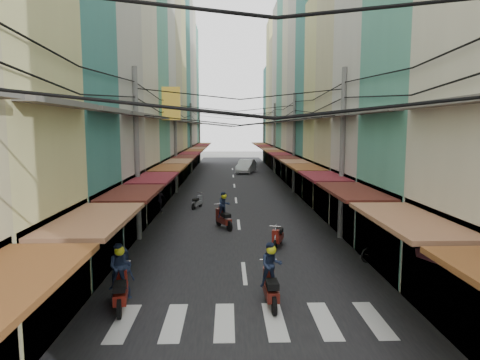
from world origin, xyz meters
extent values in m
plane|color=slate|center=(0.00, 0.00, 0.00)|extent=(160.00, 160.00, 0.00)
cube|color=black|center=(0.00, 20.00, 0.01)|extent=(10.00, 80.00, 0.02)
cube|color=slate|center=(-6.50, 20.00, 0.03)|extent=(3.00, 80.00, 0.06)
cube|color=slate|center=(6.50, 20.00, 0.03)|extent=(3.00, 80.00, 0.06)
cube|color=silver|center=(-3.50, -6.00, 0.03)|extent=(0.55, 2.40, 0.01)
cube|color=silver|center=(-2.10, -6.00, 0.03)|extent=(0.55, 2.40, 0.01)
cube|color=silver|center=(-0.70, -6.00, 0.03)|extent=(0.55, 2.40, 0.01)
cube|color=silver|center=(0.70, -6.00, 0.03)|extent=(0.55, 2.40, 0.01)
cube|color=silver|center=(2.10, -6.00, 0.03)|extent=(0.55, 2.40, 0.01)
cube|color=silver|center=(3.50, -6.00, 0.03)|extent=(0.55, 2.40, 0.01)
cube|color=black|center=(-5.60, -6.27, 1.60)|extent=(1.20, 4.52, 3.20)
cube|color=#916042|center=(-4.10, -6.27, 3.00)|extent=(1.80, 4.33, 0.12)
cube|color=#595651|center=(-4.75, -6.27, 6.00)|extent=(0.50, 4.23, 0.15)
cube|color=#397E77|center=(-8.00, -1.76, 9.62)|extent=(6.00, 4.30, 19.25)
cube|color=black|center=(-5.60, -1.76, 1.60)|extent=(1.20, 4.13, 3.20)
cube|color=#511F17|center=(-4.10, -1.76, 3.00)|extent=(1.80, 3.96, 0.12)
cube|color=#595651|center=(-4.75, -1.76, 6.00)|extent=(0.50, 3.87, 0.15)
cube|color=#B6B2A6|center=(-8.00, 2.96, 10.47)|extent=(6.00, 5.14, 20.93)
cube|color=black|center=(-5.60, 2.96, 1.60)|extent=(1.20, 4.94, 3.20)
cube|color=maroon|center=(-4.10, 2.96, 3.00)|extent=(1.80, 4.73, 0.12)
cube|color=#595651|center=(-4.75, 2.96, 6.00)|extent=(0.50, 4.63, 0.15)
cube|color=beige|center=(-8.00, 8.00, 8.72)|extent=(6.00, 4.95, 17.43)
cube|color=black|center=(-5.60, 8.00, 1.60)|extent=(1.20, 4.75, 3.20)
cube|color=brown|center=(-4.10, 8.00, 3.00)|extent=(1.80, 4.56, 0.12)
cube|color=#595651|center=(-4.75, 8.00, 6.00)|extent=(0.50, 4.46, 0.15)
cube|color=#53A089|center=(-8.00, 12.98, 8.16)|extent=(6.00, 4.99, 16.32)
cube|color=black|center=(-5.60, 12.98, 1.60)|extent=(1.20, 4.80, 3.20)
cube|color=#916042|center=(-4.10, 12.98, 3.00)|extent=(1.80, 4.60, 0.12)
cube|color=#595651|center=(-4.75, 12.98, 6.00)|extent=(0.50, 4.50, 0.15)
cube|color=beige|center=(-8.00, 17.80, 11.44)|extent=(6.00, 4.65, 22.87)
cube|color=black|center=(-5.60, 17.80, 1.60)|extent=(1.20, 4.46, 3.20)
cube|color=#511F17|center=(-4.10, 17.80, 3.00)|extent=(1.80, 4.27, 0.12)
cube|color=#595651|center=(-4.75, 17.80, 6.00)|extent=(0.50, 4.18, 0.15)
cube|color=#BFB587|center=(-8.00, 22.57, 10.29)|extent=(6.00, 4.89, 20.58)
cube|color=black|center=(-5.60, 22.57, 1.60)|extent=(1.20, 4.70, 3.20)
cube|color=maroon|center=(-4.10, 22.57, 3.00)|extent=(1.80, 4.50, 0.12)
cube|color=#595651|center=(-4.75, 22.57, 6.00)|extent=(0.50, 4.40, 0.15)
cube|color=#D0CA82|center=(-8.00, 27.27, 9.22)|extent=(6.00, 4.52, 18.44)
cube|color=black|center=(-5.60, 27.27, 1.60)|extent=(1.20, 4.34, 3.20)
cube|color=brown|center=(-4.10, 27.27, 3.00)|extent=(1.80, 4.16, 0.12)
cube|color=#595651|center=(-4.75, 27.27, 6.00)|extent=(0.50, 4.07, 0.15)
cube|color=#397E77|center=(-8.00, 32.13, 10.31)|extent=(6.00, 5.20, 20.63)
cube|color=black|center=(-5.60, 32.13, 1.60)|extent=(1.20, 4.99, 3.20)
cube|color=#916042|center=(-4.10, 32.13, 3.00)|extent=(1.80, 4.78, 0.12)
cube|color=#595651|center=(-4.75, 32.13, 6.00)|extent=(0.50, 4.68, 0.15)
cube|color=#B6B2A6|center=(-8.00, 37.20, 11.85)|extent=(6.00, 4.94, 23.70)
cube|color=black|center=(-5.60, 37.20, 1.60)|extent=(1.20, 4.74, 3.20)
cube|color=#511F17|center=(-4.10, 37.20, 3.00)|extent=(1.80, 4.55, 0.12)
cube|color=#595651|center=(-4.75, 37.20, 6.00)|extent=(0.50, 4.45, 0.15)
cube|color=beige|center=(-8.00, 42.14, 10.56)|extent=(6.00, 4.96, 21.12)
cube|color=black|center=(-5.60, 42.14, 1.60)|extent=(1.20, 4.76, 3.20)
cube|color=maroon|center=(-4.10, 42.14, 3.00)|extent=(1.80, 4.56, 0.12)
cube|color=#595651|center=(-4.75, 42.14, 6.00)|extent=(0.50, 4.46, 0.15)
cube|color=#53A089|center=(-8.00, 47.14, 9.95)|extent=(6.00, 5.04, 19.90)
cube|color=black|center=(-5.60, 47.14, 1.60)|extent=(1.20, 4.84, 3.20)
cube|color=brown|center=(-4.10, 47.14, 3.00)|extent=(1.80, 4.64, 0.12)
cube|color=#595651|center=(-4.75, 47.14, 6.00)|extent=(0.50, 4.54, 0.15)
cube|color=brown|center=(-4.40, 12.00, 7.00)|extent=(1.20, 0.40, 2.20)
cube|color=black|center=(5.60, -6.55, 1.60)|extent=(1.20, 4.78, 3.20)
cube|color=#916042|center=(4.10, -6.55, 3.00)|extent=(1.80, 4.58, 0.12)
cube|color=#595651|center=(4.75, -6.55, 6.00)|extent=(0.50, 4.48, 0.15)
cube|color=#53A089|center=(8.00, -1.55, 7.54)|extent=(6.00, 5.03, 15.08)
cube|color=black|center=(5.60, -1.55, 1.60)|extent=(1.20, 4.83, 3.20)
cube|color=#511F17|center=(4.10, -1.55, 3.00)|extent=(1.80, 4.63, 0.12)
cube|color=#595651|center=(4.75, -1.55, 6.00)|extent=(0.50, 4.53, 0.15)
cube|color=beige|center=(8.00, 3.36, 10.83)|extent=(6.00, 4.79, 21.66)
cube|color=black|center=(5.60, 3.36, 1.60)|extent=(1.20, 4.60, 3.20)
cube|color=maroon|center=(4.10, 3.36, 3.00)|extent=(1.80, 4.41, 0.12)
cube|color=#595651|center=(4.75, 3.36, 6.00)|extent=(0.50, 4.31, 0.15)
cube|color=#BFB587|center=(8.00, 8.02, 10.37)|extent=(6.00, 4.52, 20.74)
cube|color=black|center=(5.60, 8.02, 1.60)|extent=(1.20, 4.34, 3.20)
cube|color=brown|center=(4.10, 8.02, 3.00)|extent=(1.80, 4.16, 0.12)
cube|color=#595651|center=(4.75, 8.02, 6.00)|extent=(0.50, 4.07, 0.15)
cube|color=#D0CA82|center=(8.00, 12.34, 7.06)|extent=(6.00, 4.12, 14.13)
cube|color=black|center=(5.60, 12.34, 1.60)|extent=(1.20, 3.96, 3.20)
cube|color=#916042|center=(4.10, 12.34, 3.00)|extent=(1.80, 3.79, 0.12)
cube|color=#595651|center=(4.75, 12.34, 6.00)|extent=(0.50, 3.71, 0.15)
cube|color=#397E77|center=(8.00, 16.61, 8.84)|extent=(6.00, 4.40, 17.68)
cube|color=black|center=(5.60, 16.61, 1.60)|extent=(1.20, 4.23, 3.20)
cube|color=#511F17|center=(4.10, 16.61, 3.00)|extent=(1.80, 4.05, 0.12)
cube|color=#595651|center=(4.75, 16.61, 6.00)|extent=(0.50, 3.96, 0.15)
cube|color=#B6B2A6|center=(8.00, 21.13, 11.30)|extent=(6.00, 4.64, 22.59)
cube|color=black|center=(5.60, 21.13, 1.60)|extent=(1.20, 4.45, 3.20)
cube|color=maroon|center=(4.10, 21.13, 3.00)|extent=(1.80, 4.26, 0.12)
cube|color=#595651|center=(4.75, 21.13, 6.00)|extent=(0.50, 4.17, 0.15)
cube|color=beige|center=(8.00, 25.45, 10.63)|extent=(6.00, 4.00, 21.25)
cube|color=black|center=(5.60, 25.45, 1.60)|extent=(1.20, 3.84, 3.20)
cube|color=brown|center=(4.10, 25.45, 3.00)|extent=(1.80, 3.68, 0.12)
cube|color=#595651|center=(4.75, 25.45, 6.00)|extent=(0.50, 3.60, 0.15)
cube|color=#53A089|center=(8.00, 29.95, 11.16)|extent=(6.00, 5.01, 22.33)
cube|color=black|center=(5.60, 29.95, 1.60)|extent=(1.20, 4.81, 3.20)
cube|color=#916042|center=(4.10, 29.95, 3.00)|extent=(1.80, 4.61, 0.12)
cube|color=#595651|center=(4.75, 29.95, 6.00)|extent=(0.50, 4.51, 0.15)
cube|color=beige|center=(8.00, 34.96, 9.86)|extent=(6.00, 5.00, 19.71)
cube|color=black|center=(5.60, 34.96, 1.60)|extent=(1.20, 4.80, 3.20)
cube|color=#511F17|center=(4.10, 34.96, 3.00)|extent=(1.80, 4.60, 0.12)
cube|color=#595651|center=(4.75, 34.96, 6.00)|extent=(0.50, 4.50, 0.15)
cube|color=#BFB587|center=(8.00, 39.61, 8.43)|extent=(6.00, 4.32, 16.86)
cube|color=black|center=(5.60, 39.61, 1.60)|extent=(1.20, 4.15, 3.20)
cube|color=maroon|center=(4.10, 39.61, 3.00)|extent=(1.80, 3.97, 0.12)
cube|color=#595651|center=(4.75, 39.61, 6.00)|extent=(0.50, 3.89, 0.15)
cube|color=#D0CA82|center=(8.00, 43.94, 9.98)|extent=(6.00, 4.33, 19.96)
cube|color=black|center=(5.60, 43.94, 1.60)|extent=(1.20, 4.16, 3.20)
cube|color=brown|center=(4.10, 43.94, 3.00)|extent=(1.80, 3.99, 0.12)
cube|color=#595651|center=(4.75, 43.94, 6.00)|extent=(0.50, 3.90, 0.15)
cube|color=#397E77|center=(8.00, 48.54, 7.17)|extent=(6.00, 4.88, 14.34)
cube|color=black|center=(5.60, 48.54, 1.60)|extent=(1.20, 4.68, 3.20)
cube|color=#916042|center=(4.10, 48.54, 3.00)|extent=(1.80, 4.49, 0.12)
cube|color=#595651|center=(4.75, 48.54, 6.00)|extent=(0.50, 4.39, 0.15)
cylinder|color=slate|center=(-4.90, 3.00, 4.10)|extent=(0.26, 0.26, 8.20)
cylinder|color=slate|center=(4.90, 3.00, 4.10)|extent=(0.26, 0.26, 8.20)
cylinder|color=slate|center=(-4.90, 18.00, 4.10)|extent=(0.26, 0.26, 8.20)
cylinder|color=slate|center=(4.90, 18.00, 4.10)|extent=(0.26, 0.26, 8.20)
cylinder|color=slate|center=(-4.90, 33.00, 4.10)|extent=(0.26, 0.26, 8.20)
cylinder|color=slate|center=(4.90, 33.00, 4.10)|extent=(0.26, 0.26, 8.20)
cylinder|color=slate|center=(-4.90, 48.00, 4.10)|extent=(0.26, 0.26, 8.20)
cylinder|color=slate|center=(4.90, 48.00, 4.10)|extent=(0.26, 0.26, 8.20)
imported|color=silver|center=(1.59, 33.53, 0.00)|extent=(6.00, 3.46, 1.99)
imported|color=black|center=(5.57, -0.68, 0.00)|extent=(1.87, 1.20, 1.21)
cylinder|color=black|center=(-3.80, -4.29, 0.29)|extent=(0.11, 0.57, 0.57)
cylinder|color=black|center=(-3.80, -5.71, 0.29)|extent=(0.11, 0.57, 0.57)
cube|color=maroon|center=(-3.80, -5.00, 0.46)|extent=(0.37, 1.26, 0.31)
cube|color=black|center=(-3.80, -5.27, 0.79)|extent=(0.35, 0.60, 0.20)
cube|color=maroon|center=(-3.80, -4.40, 0.71)|extent=(0.33, 0.31, 0.60)
imported|color=#1B2540|center=(-3.80, -5.00, 0.60)|extent=(0.58, 0.41, 1.45)
sphere|color=#BEC116|center=(-3.80, -5.00, 1.70)|extent=(0.31, 0.31, 0.31)
cylinder|color=black|center=(0.70, -4.21, 0.28)|extent=(0.11, 0.56, 0.56)
cylinder|color=black|center=(0.70, -5.61, 0.28)|extent=(0.11, 0.56, 0.56)
cube|color=#5F1A13|center=(0.70, -4.91, 0.45)|extent=(0.37, 1.24, 0.30)
cube|color=black|center=(0.70, -5.17, 0.78)|extent=(0.34, 0.59, 0.19)
cube|color=#5F1A13|center=(0.70, -4.31, 0.70)|extent=(0.32, 0.30, 0.59)
imported|color=#1B2540|center=(0.70, -4.91, 0.59)|extent=(0.57, 0.40, 1.43)
sphere|color=#BEC116|center=(0.70, -4.91, 1.67)|extent=(0.30, 0.30, 0.30)
cylinder|color=black|center=(-0.82, 5.81, 0.28)|extent=(0.11, 0.57, 0.57)
cylinder|color=black|center=(-0.82, 4.40, 0.28)|extent=(0.11, 0.57, 0.57)
cube|color=#5F1A13|center=(-0.82, 5.11, 0.46)|extent=(0.37, 1.25, 0.30)
cube|color=black|center=(-0.82, 4.84, 0.78)|extent=(0.35, 0.60, 0.20)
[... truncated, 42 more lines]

